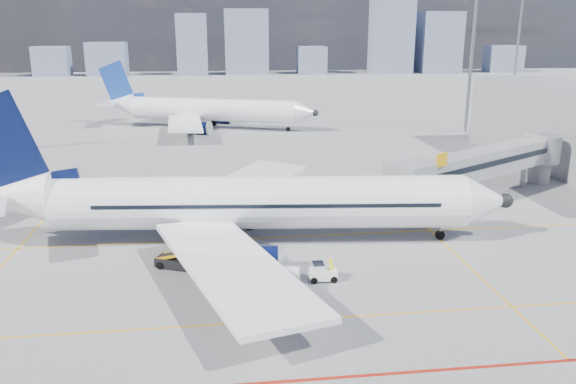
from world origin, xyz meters
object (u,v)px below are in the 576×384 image
ramp_worker (331,269)px  cargo_dolly (277,280)px  main_aircraft (237,204)px  baggage_tug (322,272)px  belt_loader (184,261)px  second_aircraft (204,110)px

ramp_worker → cargo_dolly: bearing=143.5°
main_aircraft → ramp_worker: 10.60m
baggage_tug → belt_loader: (-9.50, 3.24, -0.04)m
cargo_dolly → ramp_worker: size_ratio=2.08×
second_aircraft → ramp_worker: size_ratio=24.38×
baggage_tug → ramp_worker: ramp_worker is taller
main_aircraft → belt_loader: bearing=-123.0°
baggage_tug → belt_loader: 10.03m
second_aircraft → belt_loader: (-0.22, -61.49, -2.63)m
baggage_tug → cargo_dolly: cargo_dolly is taller
cargo_dolly → ramp_worker: 4.22m
baggage_tug → cargo_dolly: size_ratio=0.58×
main_aircraft → second_aircraft: 56.56m
second_aircraft → baggage_tug: size_ratio=20.25×
main_aircraft → second_aircraft: (-3.83, 56.43, 0.01)m
second_aircraft → cargo_dolly: (6.02, -66.32, -2.30)m
main_aircraft → baggage_tug: bearing=-51.1°
second_aircraft → belt_loader: second_aircraft is taller
second_aircraft → baggage_tug: bearing=-61.7°
second_aircraft → ramp_worker: (9.93, -64.76, -2.42)m
main_aircraft → ramp_worker: bearing=-48.1°
cargo_dolly → belt_loader: 7.90m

